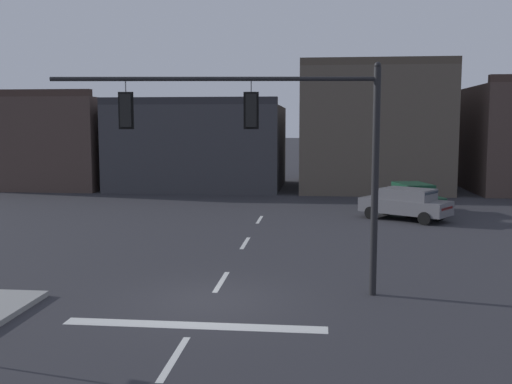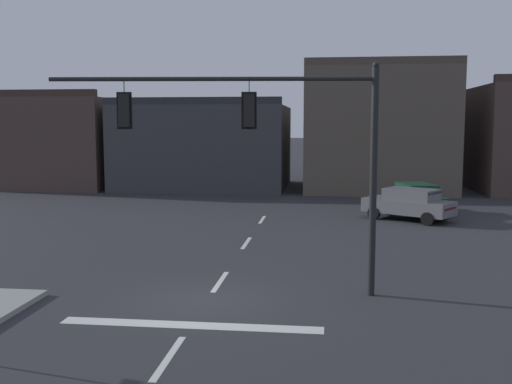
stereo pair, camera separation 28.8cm
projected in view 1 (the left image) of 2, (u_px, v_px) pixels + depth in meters
ground_plane at (210, 301)px, 16.16m from camera, size 400.00×400.00×0.00m
stop_bar_paint at (194, 325)px, 14.18m from camera, size 6.40×0.50×0.01m
lane_centreline at (221, 282)px, 18.14m from camera, size 0.16×26.40×0.01m
signal_mast_near_side at (276, 135)px, 16.29m from camera, size 9.03×1.00×6.51m
car_lot_nearside at (406, 203)px, 29.84m from camera, size 4.65×3.95×1.61m
car_lot_middle at (413, 197)px, 32.29m from camera, size 2.72×4.69×1.61m
building_row at (318, 139)px, 44.92m from camera, size 47.20×12.36×9.21m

